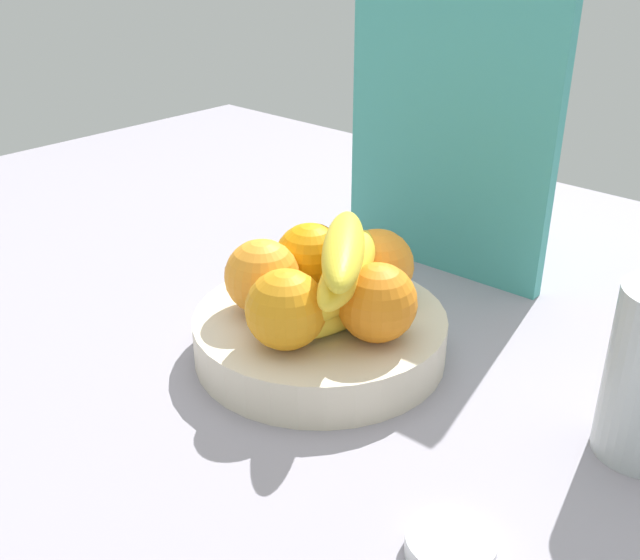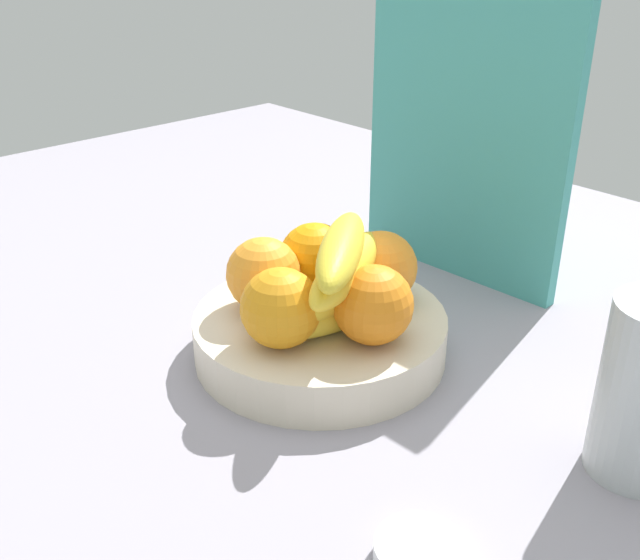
% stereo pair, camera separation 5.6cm
% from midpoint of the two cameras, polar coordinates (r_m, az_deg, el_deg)
% --- Properties ---
extents(ground_plane, '(1.80, 1.40, 0.03)m').
position_cam_midpoint_polar(ground_plane, '(0.81, -4.20, -6.07)').
color(ground_plane, gray).
extents(fruit_bowl, '(0.26, 0.26, 0.05)m').
position_cam_midpoint_polar(fruit_bowl, '(0.78, -2.08, -4.24)').
color(fruit_bowl, beige).
rests_on(fruit_bowl, ground_plane).
extents(orange_front_left, '(0.08, 0.08, 0.08)m').
position_cam_midpoint_polar(orange_front_left, '(0.76, -6.58, 0.24)').
color(orange_front_left, orange).
rests_on(orange_front_left, fruit_bowl).
extents(orange_front_right, '(0.08, 0.08, 0.08)m').
position_cam_midpoint_polar(orange_front_right, '(0.70, -4.96, -2.31)').
color(orange_front_right, orange).
rests_on(orange_front_right, fruit_bowl).
extents(orange_center, '(0.08, 0.08, 0.08)m').
position_cam_midpoint_polar(orange_center, '(0.71, 2.13, -1.79)').
color(orange_center, orange).
rests_on(orange_center, fruit_bowl).
extents(orange_back_left, '(0.08, 0.08, 0.08)m').
position_cam_midpoint_polar(orange_back_left, '(0.78, 2.37, 1.10)').
color(orange_back_left, orange).
rests_on(orange_back_left, fruit_bowl).
extents(orange_back_right, '(0.08, 0.08, 0.08)m').
position_cam_midpoint_polar(orange_back_right, '(0.80, -2.77, 1.62)').
color(orange_back_right, orange).
rests_on(orange_back_right, fruit_bowl).
extents(banana_bunch, '(0.14, 0.18, 0.11)m').
position_cam_midpoint_polar(banana_bunch, '(0.72, -0.04, 0.20)').
color(banana_bunch, yellow).
rests_on(banana_bunch, fruit_bowl).
extents(cutting_board, '(0.28, 0.03, 0.36)m').
position_cam_midpoint_polar(cutting_board, '(0.93, 8.30, 11.11)').
color(cutting_board, teal).
rests_on(cutting_board, ground_plane).
extents(jar_lid, '(0.07, 0.07, 0.02)m').
position_cam_midpoint_polar(jar_lid, '(0.57, 7.04, -19.63)').
color(jar_lid, silver).
rests_on(jar_lid, ground_plane).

